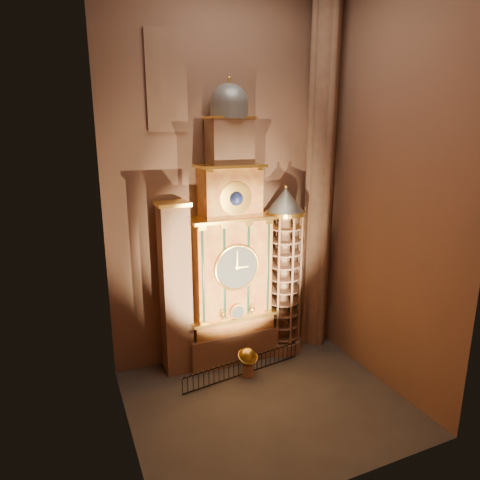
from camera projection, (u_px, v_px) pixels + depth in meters
name	position (u px, v px, depth m)	size (l,w,h in m)	color
floor	(266.00, 402.00, 22.72)	(14.00, 14.00, 0.00)	#383330
wall_back	(223.00, 182.00, 25.26)	(22.00, 22.00, 0.00)	#8C5C4B
wall_left	(116.00, 207.00, 17.25)	(22.00, 22.00, 0.00)	#8C5C4B
wall_right	(388.00, 188.00, 22.62)	(22.00, 22.00, 0.00)	#8C5C4B
astronomical_clock	(230.00, 257.00, 25.44)	(5.60, 2.41, 16.70)	#8C634C
portrait_tower	(176.00, 289.00, 24.54)	(1.80, 1.60, 10.20)	#8C634C
stair_turret	(284.00, 273.00, 26.90)	(2.50, 2.50, 10.80)	#8C634C
gothic_pier	(320.00, 179.00, 26.72)	(2.04, 2.04, 22.00)	#8C634C
stained_glass_window	(167.00, 81.00, 22.57)	(2.20, 0.14, 5.20)	navy
celestial_globe	(248.00, 359.00, 24.89)	(1.40, 1.35, 1.73)	#8C634C
iron_railing	(243.00, 367.00, 25.02)	(7.66, 1.10, 1.01)	black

